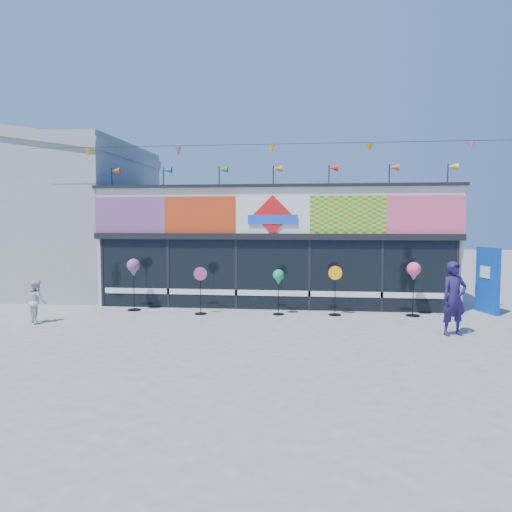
% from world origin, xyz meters
% --- Properties ---
extents(ground, '(80.00, 80.00, 0.00)m').
position_xyz_m(ground, '(0.00, 0.00, 0.00)').
color(ground, slate).
rests_on(ground, ground).
extents(kite_shop, '(16.00, 5.70, 5.31)m').
position_xyz_m(kite_shop, '(0.00, 5.94, 2.05)').
color(kite_shop, silver).
rests_on(kite_shop, ground).
extents(neighbour_building, '(8.18, 7.20, 6.87)m').
position_xyz_m(neighbour_building, '(-10.00, 7.00, 3.20)').
color(neighbour_building, '#979A9C').
rests_on(neighbour_building, ground).
extents(blue_sign, '(0.44, 1.04, 2.08)m').
position_xyz_m(blue_sign, '(6.77, 3.58, 1.04)').
color(blue_sign, '#0B42A9').
rests_on(blue_sign, ground).
extents(spinner_0, '(0.43, 0.43, 1.69)m').
position_xyz_m(spinner_0, '(-4.46, 2.76, 1.35)').
color(spinner_0, black).
rests_on(spinner_0, ground).
extents(spinner_1, '(0.40, 0.38, 1.48)m').
position_xyz_m(spinner_1, '(-2.16, 2.35, 0.78)').
color(spinner_1, black).
rests_on(spinner_1, ground).
extents(spinner_2, '(0.36, 0.36, 1.41)m').
position_xyz_m(spinner_2, '(0.26, 2.56, 1.13)').
color(spinner_2, black).
rests_on(spinner_2, ground).
extents(spinner_3, '(0.42, 0.39, 1.53)m').
position_xyz_m(spinner_3, '(1.99, 2.64, 0.81)').
color(spinner_3, black).
rests_on(spinner_3, ground).
extents(spinner_4, '(0.42, 0.42, 1.66)m').
position_xyz_m(spinner_4, '(4.36, 2.79, 1.33)').
color(spinner_4, black).
rests_on(spinner_4, ground).
extents(adult_man, '(0.80, 0.67, 1.88)m').
position_xyz_m(adult_man, '(4.87, 0.27, 0.94)').
color(adult_man, '#1F1645').
rests_on(adult_man, ground).
extents(child, '(0.66, 0.67, 1.23)m').
position_xyz_m(child, '(-6.50, 0.53, 0.61)').
color(child, silver).
rests_on(child, ground).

